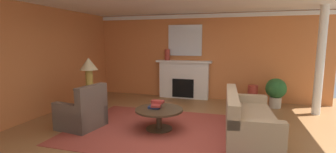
{
  "coord_description": "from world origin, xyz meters",
  "views": [
    {
      "loc": [
        1.16,
        -4.44,
        1.85
      ],
      "look_at": [
        -0.48,
        1.17,
        1.0
      ],
      "focal_mm": 25.85,
      "sensor_mm": 36.0,
      "label": 1
    }
  ],
  "objects_px": {
    "potted_plant": "(276,90)",
    "vase_mantel_left": "(167,55)",
    "sofa": "(247,121)",
    "vase_tall_corner": "(253,95)",
    "side_table": "(90,99)",
    "mantel_mirror": "(185,40)",
    "armchair_near_window": "(83,114)",
    "coffee_table": "(159,114)",
    "fireplace": "(184,80)",
    "table_lamp": "(89,67)"
  },
  "relations": [
    {
      "from": "potted_plant",
      "to": "vase_mantel_left",
      "type": "bearing_deg",
      "value": 173.38
    },
    {
      "from": "sofa",
      "to": "vase_tall_corner",
      "type": "bearing_deg",
      "value": 84.83
    },
    {
      "from": "vase_tall_corner",
      "to": "side_table",
      "type": "bearing_deg",
      "value": -151.76
    },
    {
      "from": "sofa",
      "to": "potted_plant",
      "type": "bearing_deg",
      "value": 70.72
    },
    {
      "from": "mantel_mirror",
      "to": "armchair_near_window",
      "type": "bearing_deg",
      "value": -113.1
    },
    {
      "from": "armchair_near_window",
      "to": "vase_mantel_left",
      "type": "xyz_separation_m",
      "value": [
        0.93,
        3.29,
        1.11
      ]
    },
    {
      "from": "mantel_mirror",
      "to": "side_table",
      "type": "distance_m",
      "value": 3.52
    },
    {
      "from": "mantel_mirror",
      "to": "sofa",
      "type": "relative_size",
      "value": 0.51
    },
    {
      "from": "side_table",
      "to": "potted_plant",
      "type": "height_order",
      "value": "potted_plant"
    },
    {
      "from": "mantel_mirror",
      "to": "coffee_table",
      "type": "relative_size",
      "value": 1.1
    },
    {
      "from": "mantel_mirror",
      "to": "vase_tall_corner",
      "type": "bearing_deg",
      "value": -11.14
    },
    {
      "from": "armchair_near_window",
      "to": "side_table",
      "type": "height_order",
      "value": "armchair_near_window"
    },
    {
      "from": "mantel_mirror",
      "to": "potted_plant",
      "type": "distance_m",
      "value": 3.12
    },
    {
      "from": "fireplace",
      "to": "armchair_near_window",
      "type": "distance_m",
      "value": 3.66
    },
    {
      "from": "vase_mantel_left",
      "to": "potted_plant",
      "type": "distance_m",
      "value": 3.43
    },
    {
      "from": "coffee_table",
      "to": "potted_plant",
      "type": "relative_size",
      "value": 1.2
    },
    {
      "from": "sofa",
      "to": "mantel_mirror",
      "type": "bearing_deg",
      "value": 123.25
    },
    {
      "from": "sofa",
      "to": "armchair_near_window",
      "type": "height_order",
      "value": "armchair_near_window"
    },
    {
      "from": "coffee_table",
      "to": "fireplace",
      "type": "bearing_deg",
      "value": 92.63
    },
    {
      "from": "armchair_near_window",
      "to": "side_table",
      "type": "distance_m",
      "value": 0.98
    },
    {
      "from": "coffee_table",
      "to": "vase_tall_corner",
      "type": "relative_size",
      "value": 1.71
    },
    {
      "from": "side_table",
      "to": "potted_plant",
      "type": "distance_m",
      "value": 5.04
    },
    {
      "from": "table_lamp",
      "to": "vase_tall_corner",
      "type": "relative_size",
      "value": 1.28
    },
    {
      "from": "potted_plant",
      "to": "mantel_mirror",
      "type": "bearing_deg",
      "value": 168.6
    },
    {
      "from": "vase_mantel_left",
      "to": "armchair_near_window",
      "type": "bearing_deg",
      "value": -105.72
    },
    {
      "from": "mantel_mirror",
      "to": "sofa",
      "type": "distance_m",
      "value": 3.82
    },
    {
      "from": "fireplace",
      "to": "potted_plant",
      "type": "height_order",
      "value": "fireplace"
    },
    {
      "from": "armchair_near_window",
      "to": "coffee_table",
      "type": "height_order",
      "value": "armchair_near_window"
    },
    {
      "from": "sofa",
      "to": "vase_tall_corner",
      "type": "height_order",
      "value": "sofa"
    },
    {
      "from": "fireplace",
      "to": "coffee_table",
      "type": "bearing_deg",
      "value": -87.37
    },
    {
      "from": "sofa",
      "to": "side_table",
      "type": "distance_m",
      "value": 3.8
    },
    {
      "from": "sofa",
      "to": "armchair_near_window",
      "type": "distance_m",
      "value": 3.43
    },
    {
      "from": "sofa",
      "to": "potted_plant",
      "type": "relative_size",
      "value": 2.58
    },
    {
      "from": "armchair_near_window",
      "to": "vase_mantel_left",
      "type": "relative_size",
      "value": 2.66
    },
    {
      "from": "fireplace",
      "to": "mantel_mirror",
      "type": "distance_m",
      "value": 1.31
    },
    {
      "from": "fireplace",
      "to": "armchair_near_window",
      "type": "relative_size",
      "value": 1.89
    },
    {
      "from": "fireplace",
      "to": "potted_plant",
      "type": "relative_size",
      "value": 2.16
    },
    {
      "from": "vase_tall_corner",
      "to": "table_lamp",
      "type": "bearing_deg",
      "value": -151.76
    },
    {
      "from": "coffee_table",
      "to": "vase_tall_corner",
      "type": "distance_m",
      "value": 3.34
    },
    {
      "from": "table_lamp",
      "to": "vase_mantel_left",
      "type": "relative_size",
      "value": 2.1
    },
    {
      "from": "fireplace",
      "to": "mantel_mirror",
      "type": "xyz_separation_m",
      "value": [
        0.0,
        0.12,
        1.3
      ]
    },
    {
      "from": "fireplace",
      "to": "potted_plant",
      "type": "bearing_deg",
      "value": -8.95
    },
    {
      "from": "mantel_mirror",
      "to": "vase_mantel_left",
      "type": "height_order",
      "value": "mantel_mirror"
    },
    {
      "from": "fireplace",
      "to": "mantel_mirror",
      "type": "bearing_deg",
      "value": 90.0
    },
    {
      "from": "side_table",
      "to": "vase_mantel_left",
      "type": "distance_m",
      "value": 2.93
    },
    {
      "from": "table_lamp",
      "to": "vase_tall_corner",
      "type": "height_order",
      "value": "table_lamp"
    },
    {
      "from": "fireplace",
      "to": "side_table",
      "type": "distance_m",
      "value": 3.1
    },
    {
      "from": "vase_mantel_left",
      "to": "potted_plant",
      "type": "bearing_deg",
      "value": -6.62
    },
    {
      "from": "fireplace",
      "to": "vase_tall_corner",
      "type": "height_order",
      "value": "fireplace"
    },
    {
      "from": "armchair_near_window",
      "to": "fireplace",
      "type": "bearing_deg",
      "value": 66.16
    }
  ]
}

